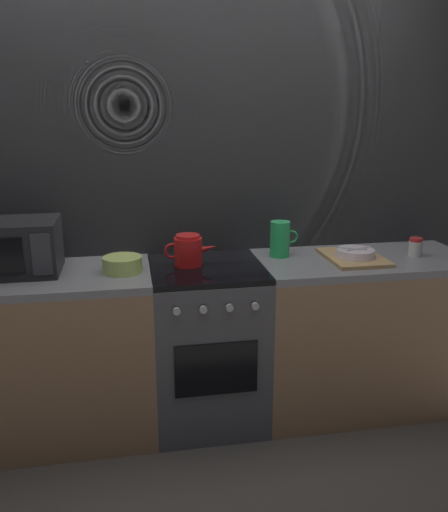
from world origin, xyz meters
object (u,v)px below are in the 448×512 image
object	(u,v)px
stove_unit	(207,344)
microwave	(12,247)
dish_pile	(354,255)
kettle	(188,250)
mixing_bowl	(122,264)
pitcher	(280,239)
spice_jar	(415,247)

from	to	relation	value
stove_unit	microwave	size ratio (longest dim) A/B	1.96
microwave	dish_pile	xyz separation A→B (m)	(1.80, -0.08, -0.11)
kettle	mixing_bowl	bearing A→B (deg)	-170.31
stove_unit	pitcher	size ratio (longest dim) A/B	4.50
microwave	mixing_bowl	xyz separation A→B (m)	(0.54, -0.08, -0.10)
stove_unit	pitcher	distance (m)	0.71
kettle	spice_jar	distance (m)	1.28
pitcher	kettle	bearing A→B (deg)	-171.22
kettle	mixing_bowl	distance (m)	0.35
microwave	dish_pile	distance (m)	1.81
microwave	kettle	xyz separation A→B (m)	(0.89, -0.02, -0.05)
microwave	spice_jar	size ratio (longest dim) A/B	4.38
pitcher	spice_jar	world-z (taller)	pitcher
stove_unit	pitcher	world-z (taller)	pitcher
microwave	kettle	distance (m)	0.89
mixing_bowl	pitcher	distance (m)	0.89
pitcher	spice_jar	bearing A→B (deg)	-9.68
pitcher	dish_pile	size ratio (longest dim) A/B	0.50
stove_unit	dish_pile	xyz separation A→B (m)	(0.82, -0.02, 0.47)
microwave	pitcher	size ratio (longest dim) A/B	2.30
kettle	dish_pile	world-z (taller)	kettle
stove_unit	kettle	bearing A→B (deg)	160.00
pitcher	dish_pile	xyz separation A→B (m)	(0.39, -0.14, -0.08)
stove_unit	microwave	xyz separation A→B (m)	(-0.98, 0.06, 0.59)
microwave	pitcher	bearing A→B (deg)	2.35
dish_pile	kettle	bearing A→B (deg)	176.37
stove_unit	dish_pile	world-z (taller)	dish_pile
kettle	mixing_bowl	size ratio (longest dim) A/B	1.42
mixing_bowl	pitcher	size ratio (longest dim) A/B	1.00
mixing_bowl	dish_pile	xyz separation A→B (m)	(1.26, 0.00, -0.02)
stove_unit	mixing_bowl	size ratio (longest dim) A/B	4.50
kettle	dish_pile	size ratio (longest dim) A/B	0.71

